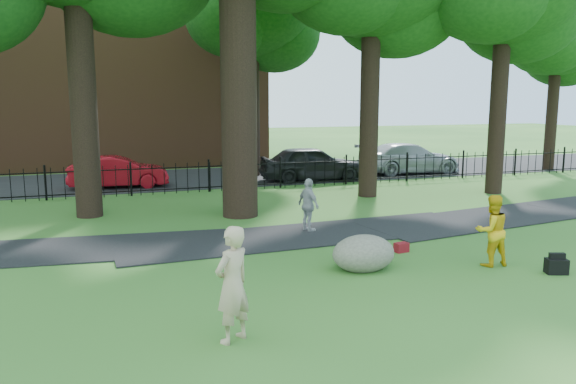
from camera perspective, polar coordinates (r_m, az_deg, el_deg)
name	(u,v)px	position (r m, az deg, el deg)	size (l,w,h in m)	color
ground	(327,284)	(11.40, 4.03, -9.27)	(120.00, 120.00, 0.00)	#29591F
footpath	(305,236)	(15.24, 1.72, -4.44)	(36.00, 2.60, 0.03)	black
street	(192,178)	(26.52, -9.69, 1.37)	(80.00, 7.00, 0.02)	black
iron_fence	(209,177)	(22.54, -8.04, 1.54)	(44.00, 0.04, 1.20)	black
brick_building	(94,57)	(34.00, -19.14, 12.87)	(18.00, 8.00, 12.00)	brown
woman	(232,284)	(8.57, -5.67, -9.32)	(0.66, 0.43, 1.80)	tan
man	(492,230)	(13.15, 19.99, -3.70)	(0.77, 0.60, 1.59)	gold
pedestrian	(309,205)	(15.53, 2.10, -1.35)	(0.88, 0.37, 1.50)	#A2A2A6
boulder	(364,251)	(12.29, 7.68, -5.95)	(1.40, 1.05, 0.82)	#686557
backpack	(556,266)	(13.22, 25.60, -6.82)	(0.43, 0.27, 0.32)	black
red_bag	(401,247)	(13.87, 11.44, -5.54)	(0.33, 0.21, 0.23)	maroon
red_sedan	(118,172)	(24.32, -16.85, 1.95)	(1.40, 4.01, 1.32)	maroon
grey_car	(312,163)	(25.35, 2.41, 2.93)	(1.87, 4.65, 1.59)	black
silver_car	(409,158)	(28.50, 12.18, 3.36)	(2.10, 5.18, 1.50)	#9EA1A6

